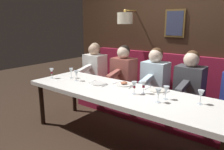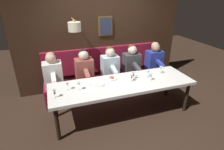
% 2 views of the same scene
% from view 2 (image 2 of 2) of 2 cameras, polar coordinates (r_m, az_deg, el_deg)
% --- Properties ---
extents(ground_plane, '(12.00, 12.00, 0.00)m').
position_cam_2_polar(ground_plane, '(4.07, 3.06, -11.72)').
color(ground_plane, '#332319').
extents(dining_table, '(0.90, 2.87, 0.74)m').
position_cam_2_polar(dining_table, '(3.71, 3.30, -3.23)').
color(dining_table, silver).
rests_on(dining_table, ground_plane).
extents(banquette_bench, '(0.52, 3.07, 0.45)m').
position_cam_2_polar(banquette_bench, '(4.66, -0.95, -3.33)').
color(banquette_bench, maroon).
rests_on(banquette_bench, ground_plane).
extents(back_wall_panel, '(0.59, 4.27, 2.90)m').
position_cam_2_polar(back_wall_panel, '(4.77, -3.33, 11.94)').
color(back_wall_panel, '#382316').
rests_on(back_wall_panel, ground_plane).
extents(diner_nearest, '(0.60, 0.40, 0.79)m').
position_cam_2_polar(diner_nearest, '(4.91, 12.99, 5.05)').
color(diner_nearest, '#283893').
rests_on(diner_nearest, banquette_bench).
extents(diner_near, '(0.60, 0.40, 0.79)m').
position_cam_2_polar(diner_near, '(4.61, 6.11, 4.27)').
color(diner_near, '#3D3D42').
rests_on(diner_near, banquette_bench).
extents(diner_middle, '(0.60, 0.40, 0.79)m').
position_cam_2_polar(diner_middle, '(4.41, -0.59, 3.46)').
color(diner_middle, silver).
rests_on(diner_middle, banquette_bench).
extents(diner_far, '(0.60, 0.40, 0.79)m').
position_cam_2_polar(diner_far, '(4.27, -8.62, 2.43)').
color(diner_far, '#934C42').
rests_on(diner_far, banquette_bench).
extents(diner_farthest, '(0.60, 0.40, 0.79)m').
position_cam_2_polar(diner_farthest, '(4.22, -17.93, 1.17)').
color(diner_farthest, white).
rests_on(diner_farthest, banquette_bench).
extents(place_setting_0, '(0.24, 0.33, 0.01)m').
position_cam_2_polar(place_setting_0, '(3.60, -4.26, -2.97)').
color(place_setting_0, silver).
rests_on(place_setting_0, dining_table).
extents(place_setting_1, '(0.24, 0.31, 0.01)m').
position_cam_2_polar(place_setting_1, '(4.06, 6.32, 0.31)').
color(place_setting_1, silver).
rests_on(place_setting_1, dining_table).
extents(place_setting_2, '(0.24, 0.32, 0.05)m').
position_cam_2_polar(place_setting_2, '(3.84, -0.16, -0.89)').
color(place_setting_2, white).
rests_on(place_setting_2, dining_table).
extents(wine_glass_0, '(0.07, 0.07, 0.16)m').
position_cam_2_polar(wine_glass_0, '(3.46, -13.64, -2.78)').
color(wine_glass_0, silver).
rests_on(wine_glass_0, dining_table).
extents(wine_glass_1, '(0.07, 0.07, 0.16)m').
position_cam_2_polar(wine_glass_1, '(3.92, 11.10, 0.82)').
color(wine_glass_1, silver).
rests_on(wine_glass_1, dining_table).
extents(wine_glass_2, '(0.07, 0.07, 0.16)m').
position_cam_2_polar(wine_glass_2, '(3.80, 6.68, 0.33)').
color(wine_glass_2, silver).
rests_on(wine_glass_2, dining_table).
extents(wine_glass_3, '(0.07, 0.07, 0.16)m').
position_cam_2_polar(wine_glass_3, '(3.27, -17.41, -4.98)').
color(wine_glass_3, silver).
rests_on(wine_glass_3, dining_table).
extents(wine_glass_4, '(0.07, 0.07, 0.16)m').
position_cam_2_polar(wine_glass_4, '(3.79, 11.86, -0.11)').
color(wine_glass_4, silver).
rests_on(wine_glass_4, dining_table).
extents(wine_glass_5, '(0.07, 0.07, 0.16)m').
position_cam_2_polar(wine_glass_5, '(3.42, -10.20, -2.85)').
color(wine_glass_5, silver).
rests_on(wine_glass_5, dining_table).
extents(wine_glass_6, '(0.07, 0.07, 0.16)m').
position_cam_2_polar(wine_glass_6, '(3.70, 6.09, -0.37)').
color(wine_glass_6, silver).
rests_on(wine_glass_6, dining_table).
extents(wine_glass_7, '(0.07, 0.07, 0.16)m').
position_cam_2_polar(wine_glass_7, '(4.18, 14.93, 1.95)').
color(wine_glass_7, silver).
rests_on(wine_glass_7, dining_table).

